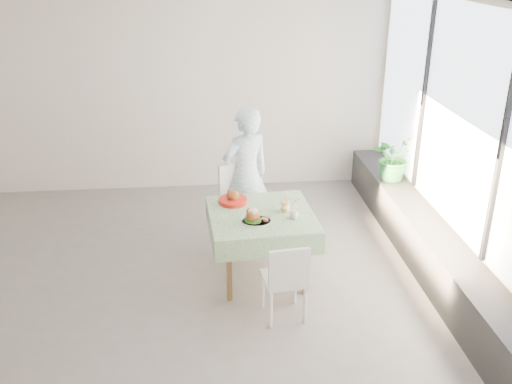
{
  "coord_description": "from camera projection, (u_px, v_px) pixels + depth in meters",
  "views": [
    {
      "loc": [
        0.44,
        -5.26,
        3.21
      ],
      "look_at": [
        0.94,
        -0.05,
        0.96
      ],
      "focal_mm": 40.0,
      "sensor_mm": 36.0,
      "label": 1
    }
  ],
  "objects": [
    {
      "name": "diner",
      "position": [
        246.0,
        176.0,
        6.51
      ],
      "size": [
        0.7,
        0.6,
        1.61
      ],
      "primitive_type": "imported",
      "rotation": [
        0.0,
        0.0,
        3.58
      ],
      "color": "#99D0F4",
      "rests_on": "ground"
    },
    {
      "name": "window_ledge",
      "position": [
        426.0,
        243.0,
        6.18
      ],
      "size": [
        0.4,
        4.8,
        0.5
      ],
      "primitive_type": "cube",
      "color": "black",
      "rests_on": "ground"
    },
    {
      "name": "floor",
      "position": [
        167.0,
        276.0,
        6.04
      ],
      "size": [
        6.0,
        6.0,
        0.0
      ],
      "primitive_type": "plane",
      "color": "slate",
      "rests_on": "ground"
    },
    {
      "name": "wall_front",
      "position": [
        131.0,
        297.0,
        3.2
      ],
      "size": [
        6.0,
        0.02,
        2.8
      ],
      "primitive_type": "cube",
      "color": "silver",
      "rests_on": "ground"
    },
    {
      "name": "second_dish",
      "position": [
        233.0,
        199.0,
        5.96
      ],
      "size": [
        0.3,
        0.3,
        0.14
      ],
      "color": "#B41F12",
      "rests_on": "cafe_table"
    },
    {
      "name": "wall_right",
      "position": [
        458.0,
        142.0,
        5.75
      ],
      "size": [
        0.02,
        5.0,
        2.8
      ],
      "primitive_type": "cube",
      "color": "silver",
      "rests_on": "ground"
    },
    {
      "name": "juice_cup_orange",
      "position": [
        285.0,
        205.0,
        5.77
      ],
      "size": [
        0.1,
        0.1,
        0.27
      ],
      "color": "white",
      "rests_on": "cafe_table"
    },
    {
      "name": "potted_plant",
      "position": [
        393.0,
        157.0,
        7.12
      ],
      "size": [
        0.71,
        0.71,
        0.6
      ],
      "primitive_type": "imported",
      "rotation": [
        0.0,
        0.0,
        0.77
      ],
      "color": "#2A8034",
      "rests_on": "window_ledge"
    },
    {
      "name": "window_pane",
      "position": [
        459.0,
        118.0,
        5.65
      ],
      "size": [
        0.01,
        4.8,
        2.18
      ],
      "primitive_type": "cube",
      "color": "#D1E0F9",
      "rests_on": "ground"
    },
    {
      "name": "cafe_table",
      "position": [
        261.0,
        238.0,
        5.85
      ],
      "size": [
        1.1,
        1.1,
        0.74
      ],
      "color": "brown",
      "rests_on": "ground"
    },
    {
      "name": "chair_near",
      "position": [
        284.0,
        294.0,
        5.3
      ],
      "size": [
        0.42,
        0.42,
        0.8
      ],
      "color": "white",
      "rests_on": "ground"
    },
    {
      "name": "chair_far",
      "position": [
        246.0,
        222.0,
        6.55
      ],
      "size": [
        0.63,
        0.63,
        0.98
      ],
      "color": "white",
      "rests_on": "ground"
    },
    {
      "name": "wall_back",
      "position": [
        169.0,
        91.0,
        7.77
      ],
      "size": [
        6.0,
        0.02,
        2.8
      ],
      "primitive_type": "cube",
      "color": "silver",
      "rests_on": "ground"
    },
    {
      "name": "main_dish",
      "position": [
        255.0,
        218.0,
        5.53
      ],
      "size": [
        0.29,
        0.29,
        0.15
      ],
      "color": "white",
      "rests_on": "cafe_table"
    },
    {
      "name": "juice_cup_lemonade",
      "position": [
        294.0,
        213.0,
        5.62
      ],
      "size": [
        0.08,
        0.08,
        0.24
      ],
      "color": "white",
      "rests_on": "cafe_table"
    }
  ]
}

